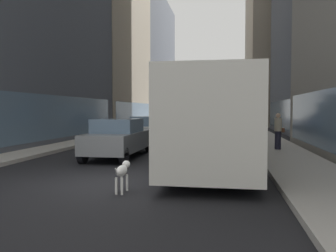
{
  "coord_description": "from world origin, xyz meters",
  "views": [
    {
      "loc": [
        3.21,
        -8.9,
        1.98
      ],
      "look_at": [
        1.12,
        3.43,
        1.4
      ],
      "focal_mm": 36.66,
      "sensor_mm": 36.0,
      "label": 1
    }
  ],
  "objects_px": {
    "dalmatian_dog": "(123,171)",
    "pedestrian_with_handbag": "(278,131)",
    "box_truck": "(220,115)",
    "car_blue_hatchback": "(208,120)",
    "car_grey_wagon": "(119,138)",
    "car_silver_sedan": "(192,119)",
    "car_white_van": "(150,130)",
    "transit_bus": "(215,115)"
  },
  "relations": [
    {
      "from": "car_white_van",
      "to": "car_blue_hatchback",
      "type": "xyz_separation_m",
      "value": [
        2.4,
        18.95,
        -0.0
      ]
    },
    {
      "from": "car_blue_hatchback",
      "to": "dalmatian_dog",
      "type": "relative_size",
      "value": 4.69
    },
    {
      "from": "car_silver_sedan",
      "to": "car_blue_hatchback",
      "type": "relative_size",
      "value": 0.96
    },
    {
      "from": "transit_bus",
      "to": "car_grey_wagon",
      "type": "xyz_separation_m",
      "value": [
        -4.0,
        0.63,
        -0.95
      ]
    },
    {
      "from": "transit_bus",
      "to": "car_grey_wagon",
      "type": "bearing_deg",
      "value": 171.06
    },
    {
      "from": "car_blue_hatchback",
      "to": "transit_bus",
      "type": "bearing_deg",
      "value": -86.39
    },
    {
      "from": "car_white_van",
      "to": "transit_bus",
      "type": "bearing_deg",
      "value": -57.98
    },
    {
      "from": "transit_bus",
      "to": "car_grey_wagon",
      "type": "distance_m",
      "value": 4.16
    },
    {
      "from": "transit_bus",
      "to": "car_silver_sedan",
      "type": "xyz_separation_m",
      "value": [
        -4.0,
        31.76,
        -0.96
      ]
    },
    {
      "from": "car_grey_wagon",
      "to": "car_blue_hatchback",
      "type": "distance_m",
      "value": 24.84
    },
    {
      "from": "transit_bus",
      "to": "car_silver_sedan",
      "type": "distance_m",
      "value": 32.03
    },
    {
      "from": "car_blue_hatchback",
      "to": "dalmatian_dog",
      "type": "height_order",
      "value": "car_blue_hatchback"
    },
    {
      "from": "car_white_van",
      "to": "car_blue_hatchback",
      "type": "height_order",
      "value": "same"
    },
    {
      "from": "transit_bus",
      "to": "car_white_van",
      "type": "height_order",
      "value": "transit_bus"
    },
    {
      "from": "car_silver_sedan",
      "to": "box_truck",
      "type": "distance_m",
      "value": 21.14
    },
    {
      "from": "box_truck",
      "to": "car_blue_hatchback",
      "type": "bearing_deg",
      "value": 96.37
    },
    {
      "from": "car_grey_wagon",
      "to": "car_white_van",
      "type": "bearing_deg",
      "value": 90.0
    },
    {
      "from": "car_silver_sedan",
      "to": "car_grey_wagon",
      "type": "height_order",
      "value": "same"
    },
    {
      "from": "car_grey_wagon",
      "to": "pedestrian_with_handbag",
      "type": "relative_size",
      "value": 2.83
    },
    {
      "from": "car_blue_hatchback",
      "to": "pedestrian_with_handbag",
      "type": "height_order",
      "value": "pedestrian_with_handbag"
    },
    {
      "from": "car_grey_wagon",
      "to": "car_silver_sedan",
      "type": "bearing_deg",
      "value": 90.0
    },
    {
      "from": "car_blue_hatchback",
      "to": "box_truck",
      "type": "height_order",
      "value": "box_truck"
    },
    {
      "from": "car_grey_wagon",
      "to": "dalmatian_dog",
      "type": "relative_size",
      "value": 4.98
    },
    {
      "from": "car_silver_sedan",
      "to": "car_blue_hatchback",
      "type": "height_order",
      "value": "same"
    },
    {
      "from": "transit_bus",
      "to": "box_truck",
      "type": "xyz_separation_m",
      "value": [
        0.0,
        11.02,
        -0.11
      ]
    },
    {
      "from": "car_silver_sedan",
      "to": "dalmatian_dog",
      "type": "xyz_separation_m",
      "value": [
        1.95,
        -37.0,
        -0.31
      ]
    },
    {
      "from": "car_silver_sedan",
      "to": "dalmatian_dog",
      "type": "relative_size",
      "value": 4.48
    },
    {
      "from": "dalmatian_dog",
      "to": "car_white_van",
      "type": "bearing_deg",
      "value": 99.53
    },
    {
      "from": "car_white_van",
      "to": "car_blue_hatchback",
      "type": "bearing_deg",
      "value": 82.78
    },
    {
      "from": "car_white_van",
      "to": "box_truck",
      "type": "relative_size",
      "value": 0.56
    },
    {
      "from": "car_white_van",
      "to": "dalmatian_dog",
      "type": "xyz_separation_m",
      "value": [
        1.95,
        -11.64,
        -0.31
      ]
    },
    {
      "from": "dalmatian_dog",
      "to": "pedestrian_with_handbag",
      "type": "bearing_deg",
      "value": 60.7
    },
    {
      "from": "car_blue_hatchback",
      "to": "dalmatian_dog",
      "type": "distance_m",
      "value": 30.59
    },
    {
      "from": "car_grey_wagon",
      "to": "car_blue_hatchback",
      "type": "relative_size",
      "value": 1.06
    },
    {
      "from": "car_silver_sedan",
      "to": "pedestrian_with_handbag",
      "type": "xyz_separation_m",
      "value": [
        6.82,
        -28.33,
        0.19
      ]
    },
    {
      "from": "car_silver_sedan",
      "to": "car_white_van",
      "type": "distance_m",
      "value": 25.36
    },
    {
      "from": "box_truck",
      "to": "pedestrian_with_handbag",
      "type": "bearing_deg",
      "value": -69.63
    },
    {
      "from": "car_grey_wagon",
      "to": "box_truck",
      "type": "distance_m",
      "value": 11.16
    },
    {
      "from": "car_grey_wagon",
      "to": "box_truck",
      "type": "relative_size",
      "value": 0.64
    },
    {
      "from": "car_grey_wagon",
      "to": "car_white_van",
      "type": "height_order",
      "value": "same"
    },
    {
      "from": "car_silver_sedan",
      "to": "dalmatian_dog",
      "type": "distance_m",
      "value": 37.05
    },
    {
      "from": "car_grey_wagon",
      "to": "dalmatian_dog",
      "type": "height_order",
      "value": "car_grey_wagon"
    }
  ]
}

